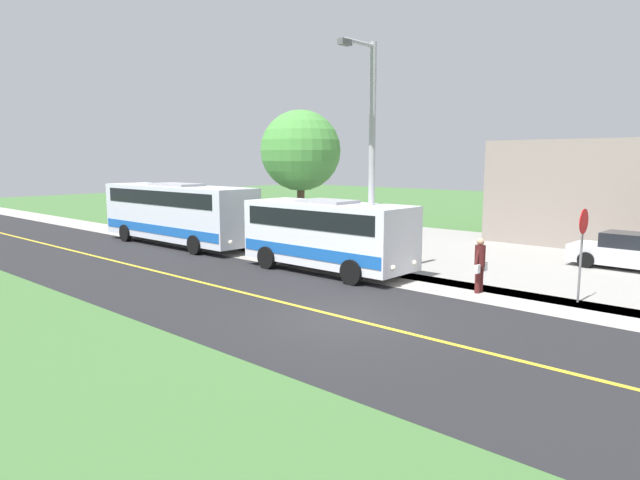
{
  "coord_description": "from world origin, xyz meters",
  "views": [
    {
      "loc": [
        11.48,
        9.43,
        4.35
      ],
      "look_at": [
        -3.5,
        -4.11,
        1.4
      ],
      "focal_mm": 31.14,
      "sensor_mm": 36.0,
      "label": 1
    }
  ],
  "objects_px": {
    "pedestrian_with_bags": "(480,263)",
    "parked_car_near": "(632,252)",
    "street_light_pole": "(370,151)",
    "stop_sign": "(582,239)",
    "shuttle_bus_front": "(328,232)",
    "transit_bus_rear": "(177,211)",
    "tree_curbside": "(301,151)"
  },
  "relations": [
    {
      "from": "shuttle_bus_front",
      "to": "tree_curbside",
      "type": "height_order",
      "value": "tree_curbside"
    },
    {
      "from": "street_light_pole",
      "to": "parked_car_near",
      "type": "height_order",
      "value": "street_light_pole"
    },
    {
      "from": "shuttle_bus_front",
      "to": "parked_car_near",
      "type": "bearing_deg",
      "value": 134.1
    },
    {
      "from": "transit_bus_rear",
      "to": "stop_sign",
      "type": "distance_m",
      "value": 19.09
    },
    {
      "from": "pedestrian_with_bags",
      "to": "street_light_pole",
      "type": "height_order",
      "value": "street_light_pole"
    },
    {
      "from": "pedestrian_with_bags",
      "to": "street_light_pole",
      "type": "xyz_separation_m",
      "value": [
        0.35,
        -4.27,
        3.67
      ]
    },
    {
      "from": "pedestrian_with_bags",
      "to": "transit_bus_rear",
      "type": "bearing_deg",
      "value": -87.44
    },
    {
      "from": "transit_bus_rear",
      "to": "parked_car_near",
      "type": "height_order",
      "value": "transit_bus_rear"
    },
    {
      "from": "street_light_pole",
      "to": "parked_car_near",
      "type": "relative_size",
      "value": 1.9
    },
    {
      "from": "transit_bus_rear",
      "to": "pedestrian_with_bags",
      "type": "xyz_separation_m",
      "value": [
        -0.72,
        16.18,
        -0.74
      ]
    },
    {
      "from": "street_light_pole",
      "to": "pedestrian_with_bags",
      "type": "bearing_deg",
      "value": 94.63
    },
    {
      "from": "pedestrian_with_bags",
      "to": "tree_curbside",
      "type": "height_order",
      "value": "tree_curbside"
    },
    {
      "from": "transit_bus_rear",
      "to": "tree_curbside",
      "type": "bearing_deg",
      "value": 115.94
    },
    {
      "from": "parked_car_near",
      "to": "tree_curbside",
      "type": "bearing_deg",
      "value": -66.88
    },
    {
      "from": "transit_bus_rear",
      "to": "pedestrian_with_bags",
      "type": "height_order",
      "value": "transit_bus_rear"
    },
    {
      "from": "stop_sign",
      "to": "parked_car_near",
      "type": "height_order",
      "value": "stop_sign"
    },
    {
      "from": "street_light_pole",
      "to": "parked_car_near",
      "type": "distance_m",
      "value": 11.36
    },
    {
      "from": "shuttle_bus_front",
      "to": "pedestrian_with_bags",
      "type": "relative_size",
      "value": 3.93
    },
    {
      "from": "pedestrian_with_bags",
      "to": "tree_curbside",
      "type": "bearing_deg",
      "value": -101.98
    },
    {
      "from": "stop_sign",
      "to": "tree_curbside",
      "type": "bearing_deg",
      "value": -95.68
    },
    {
      "from": "pedestrian_with_bags",
      "to": "parked_car_near",
      "type": "xyz_separation_m",
      "value": [
        -7.69,
        2.71,
        -0.3
      ]
    },
    {
      "from": "parked_car_near",
      "to": "transit_bus_rear",
      "type": "bearing_deg",
      "value": -65.98
    },
    {
      "from": "shuttle_bus_front",
      "to": "street_light_pole",
      "type": "bearing_deg",
      "value": 102.69
    },
    {
      "from": "pedestrian_with_bags",
      "to": "tree_curbside",
      "type": "xyz_separation_m",
      "value": [
        -2.17,
        -10.23,
        3.74
      ]
    },
    {
      "from": "pedestrian_with_bags",
      "to": "parked_car_near",
      "type": "relative_size",
      "value": 0.41
    },
    {
      "from": "stop_sign",
      "to": "pedestrian_with_bags",
      "type": "bearing_deg",
      "value": -72.97
    },
    {
      "from": "street_light_pole",
      "to": "stop_sign",
      "type": "bearing_deg",
      "value": 99.71
    },
    {
      "from": "shuttle_bus_front",
      "to": "transit_bus_rear",
      "type": "bearing_deg",
      "value": -90.05
    },
    {
      "from": "street_light_pole",
      "to": "parked_car_near",
      "type": "bearing_deg",
      "value": 139.04
    },
    {
      "from": "shuttle_bus_front",
      "to": "parked_car_near",
      "type": "distance_m",
      "value": 12.14
    },
    {
      "from": "parked_car_near",
      "to": "tree_curbside",
      "type": "height_order",
      "value": "tree_curbside"
    },
    {
      "from": "stop_sign",
      "to": "transit_bus_rear",
      "type": "bearing_deg",
      "value": -85.21
    }
  ]
}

